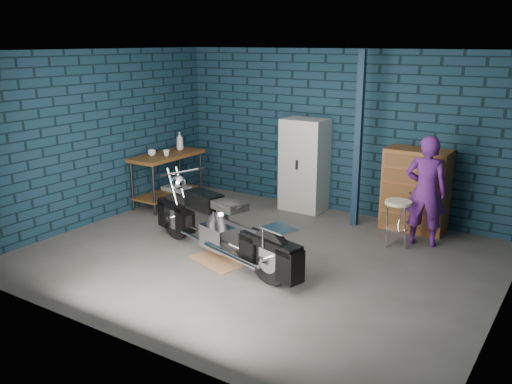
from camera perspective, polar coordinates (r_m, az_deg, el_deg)
ground at (r=7.37m, az=0.29°, el=-6.83°), size 6.00×6.00×0.00m
room_walls at (r=7.34m, az=2.67°, el=8.47°), size 6.02×5.01×2.71m
support_post at (r=8.42m, az=10.72°, el=5.34°), size 0.10×0.10×2.70m
workbench at (r=9.70m, az=-9.27°, el=1.34°), size 0.60×1.40×0.91m
drip_mat at (r=7.29m, az=-3.64°, el=-7.09°), size 0.90×0.77×0.01m
motorcycle at (r=7.10m, az=-3.71°, el=-3.14°), size 2.51×1.31×1.07m
person at (r=7.93m, az=17.42°, el=0.10°), size 0.63×0.47×1.58m
storage_bin at (r=9.90m, az=-8.36°, el=-0.21°), size 0.45×0.32×0.28m
locker at (r=9.23m, az=5.08°, el=2.85°), size 0.73×0.52×1.57m
tool_chest at (r=8.57m, az=16.45°, el=0.19°), size 0.94×0.52×1.26m
shop_stool at (r=7.86m, az=14.60°, el=-3.28°), size 0.49×0.49×0.68m
cup_a at (r=9.47m, az=-10.91°, el=4.08°), size 0.17×0.17×0.11m
cup_b at (r=9.42m, az=-9.42°, el=4.08°), size 0.14×0.14×0.10m
bottle at (r=9.92m, az=-8.03°, el=5.36°), size 0.16×0.16×0.32m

